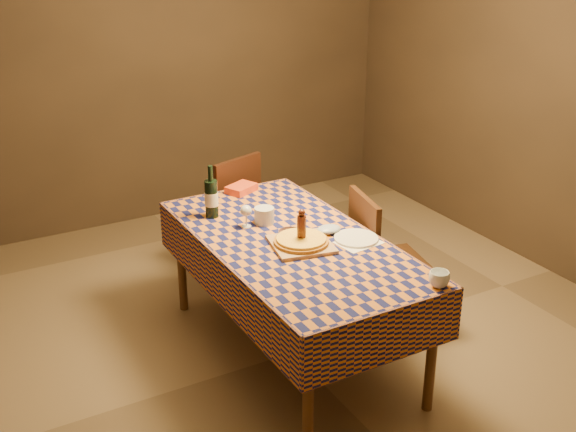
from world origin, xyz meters
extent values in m
plane|color=brown|center=(0.00, 0.00, 0.00)|extent=(5.00, 5.00, 0.00)
cube|color=#34271D|center=(0.00, 2.50, 1.35)|extent=(4.50, 0.10, 2.70)
cylinder|color=brown|center=(-0.38, -0.83, 0.38)|extent=(0.06, 0.06, 0.75)
cylinder|color=brown|center=(0.38, -0.83, 0.38)|extent=(0.06, 0.06, 0.75)
cylinder|color=brown|center=(-0.38, 0.83, 0.38)|extent=(0.06, 0.06, 0.75)
cylinder|color=brown|center=(0.38, 0.83, 0.38)|extent=(0.06, 0.06, 0.75)
cube|color=brown|center=(0.00, 0.00, 0.74)|extent=(0.90, 1.80, 0.03)
cube|color=brown|center=(0.00, 0.00, 0.76)|extent=(0.92, 1.82, 0.02)
cube|color=brown|center=(0.00, -0.92, 0.62)|extent=(0.94, 0.01, 0.30)
cube|color=brown|center=(0.00, 0.92, 0.62)|extent=(0.94, 0.01, 0.30)
cube|color=brown|center=(-0.47, 0.00, 0.62)|extent=(0.01, 1.84, 0.30)
cube|color=brown|center=(0.47, 0.00, 0.62)|extent=(0.01, 1.84, 0.30)
cube|color=#A77C4E|center=(0.00, -0.10, 0.78)|extent=(0.39, 0.39, 0.02)
cylinder|color=#9C5F1A|center=(0.00, -0.10, 0.80)|extent=(0.38, 0.38, 0.02)
cylinder|color=gold|center=(0.00, -0.10, 0.81)|extent=(0.35, 0.35, 0.01)
cylinder|color=#471D10|center=(0.01, -0.09, 0.86)|extent=(0.06, 0.06, 0.18)
sphere|color=#471D10|center=(0.01, -0.09, 0.97)|extent=(0.04, 0.04, 0.04)
imported|color=#654855|center=(0.00, 0.02, 0.79)|extent=(0.18, 0.18, 0.04)
cylinder|color=silver|center=(-0.15, 0.30, 0.77)|extent=(0.07, 0.07, 0.00)
cylinder|color=silver|center=(-0.15, 0.30, 0.81)|extent=(0.01, 0.01, 0.06)
sphere|color=silver|center=(-0.15, 0.30, 0.87)|extent=(0.07, 0.07, 0.07)
ellipsoid|color=#3C0708|center=(-0.15, 0.30, 0.87)|extent=(0.04, 0.04, 0.03)
cylinder|color=black|center=(-0.26, 0.54, 0.89)|extent=(0.08, 0.08, 0.23)
cylinder|color=black|center=(-0.26, 0.54, 1.05)|extent=(0.03, 0.03, 0.10)
cylinder|color=beige|center=(-0.26, 0.54, 0.89)|extent=(0.09, 0.09, 0.09)
cylinder|color=silver|center=(-0.03, 0.29, 0.82)|extent=(0.13, 0.13, 0.10)
cube|color=red|center=(0.08, 0.83, 0.79)|extent=(0.23, 0.21, 0.05)
cylinder|color=silver|center=(0.32, -0.18, 0.78)|extent=(0.32, 0.32, 0.01)
imported|color=white|center=(0.37, -0.85, 0.81)|extent=(0.11, 0.11, 0.08)
cube|color=white|center=(0.31, -0.22, 0.77)|extent=(0.26, 0.21, 0.00)
ellipsoid|color=#95A6BF|center=(0.24, -0.02, 0.79)|extent=(0.15, 0.12, 0.04)
cube|color=black|center=(0.09, 1.24, 0.45)|extent=(0.53, 0.53, 0.04)
cube|color=black|center=(0.15, 1.05, 0.70)|extent=(0.41, 0.16, 0.46)
cylinder|color=black|center=(0.21, 1.46, 0.21)|extent=(0.04, 0.04, 0.43)
cylinder|color=black|center=(-0.13, 1.35, 0.21)|extent=(0.04, 0.04, 0.43)
cylinder|color=black|center=(0.32, 1.12, 0.21)|extent=(0.04, 0.04, 0.43)
cylinder|color=black|center=(-0.02, 1.01, 0.21)|extent=(0.04, 0.04, 0.43)
cube|color=black|center=(0.71, -0.02, 0.45)|extent=(0.50, 0.50, 0.04)
cube|color=black|center=(0.52, 0.02, 0.70)|extent=(0.12, 0.42, 0.46)
cylinder|color=black|center=(0.85, -0.23, 0.21)|extent=(0.04, 0.04, 0.43)
cylinder|color=black|center=(0.92, 0.12, 0.21)|extent=(0.04, 0.04, 0.43)
cylinder|color=black|center=(0.50, -0.16, 0.21)|extent=(0.04, 0.04, 0.43)
cylinder|color=black|center=(0.57, 0.19, 0.21)|extent=(0.04, 0.04, 0.43)
camera|label=1|loc=(-1.86, -3.27, 2.52)|focal=45.00mm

